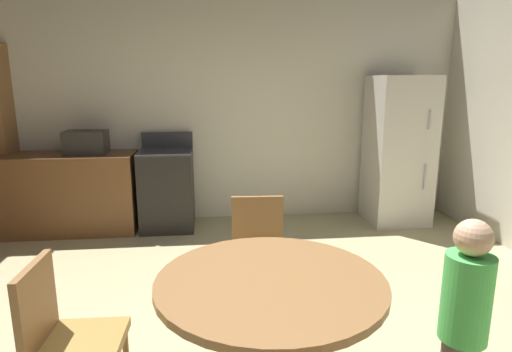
# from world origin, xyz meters

# --- Properties ---
(wall_back) EXTENTS (6.16, 0.12, 2.70)m
(wall_back) POSITION_xyz_m (0.00, 3.10, 1.35)
(wall_back) COLOR silver
(wall_back) RESTS_ON ground
(kitchen_counter) EXTENTS (1.81, 0.60, 0.90)m
(kitchen_counter) POSITION_xyz_m (-1.88, 2.70, 0.45)
(kitchen_counter) COLOR brown
(kitchen_counter) RESTS_ON ground
(oven_range) EXTENTS (0.60, 0.60, 1.10)m
(oven_range) POSITION_xyz_m (-0.62, 2.71, 0.47)
(oven_range) COLOR black
(oven_range) RESTS_ON ground
(refrigerator) EXTENTS (0.68, 0.68, 1.76)m
(refrigerator) POSITION_xyz_m (2.13, 2.65, 0.88)
(refrigerator) COLOR silver
(refrigerator) RESTS_ON ground
(microwave) EXTENTS (0.44, 0.32, 0.26)m
(microwave) POSITION_xyz_m (-1.49, 2.70, 1.03)
(microwave) COLOR #2D2B28
(microwave) RESTS_ON kitchen_counter
(dining_table) EXTENTS (1.12, 1.12, 0.76)m
(dining_table) POSITION_xyz_m (0.15, -0.30, 0.60)
(dining_table) COLOR olive
(dining_table) RESTS_ON ground
(chair_north) EXTENTS (0.42, 0.42, 0.87)m
(chair_north) POSITION_xyz_m (0.21, 0.68, 0.50)
(chair_north) COLOR olive
(chair_north) RESTS_ON ground
(chair_west) EXTENTS (0.41, 0.41, 0.87)m
(chair_west) POSITION_xyz_m (-0.83, -0.27, 0.50)
(chair_west) COLOR olive
(chair_west) RESTS_ON ground
(person_child) EXTENTS (0.26, 0.26, 1.09)m
(person_child) POSITION_xyz_m (1.04, -0.50, 0.58)
(person_child) COLOR #665B51
(person_child) RESTS_ON ground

